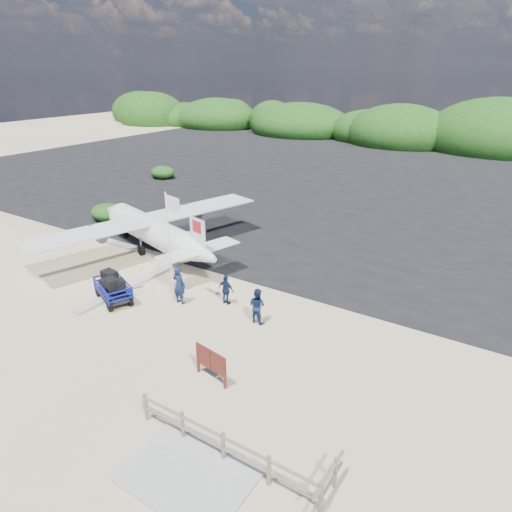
{
  "coord_description": "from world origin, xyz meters",
  "views": [
    {
      "loc": [
        12.04,
        -12.67,
        10.38
      ],
      "look_at": [
        0.81,
        4.77,
        1.69
      ],
      "focal_mm": 32.0,
      "sensor_mm": 36.0,
      "label": 1
    }
  ],
  "objects_px": {
    "baggage_cart": "(115,301)",
    "crew_b": "(257,306)",
    "signboard": "(212,380)",
    "crew_a": "(179,285)",
    "crew_c": "(226,290)",
    "aircraft_small": "(281,164)",
    "flagpole": "(174,300)"
  },
  "relations": [
    {
      "from": "flagpole",
      "to": "crew_c",
      "type": "xyz_separation_m",
      "value": [
        2.38,
        1.06,
        0.73
      ]
    },
    {
      "from": "signboard",
      "to": "crew_a",
      "type": "xyz_separation_m",
      "value": [
        -4.79,
        3.74,
        0.93
      ]
    },
    {
      "from": "signboard",
      "to": "crew_b",
      "type": "xyz_separation_m",
      "value": [
        -0.79,
        4.25,
        0.81
      ]
    },
    {
      "from": "crew_a",
      "to": "aircraft_small",
      "type": "bearing_deg",
      "value": -67.0
    },
    {
      "from": "baggage_cart",
      "to": "flagpole",
      "type": "height_order",
      "value": "flagpole"
    },
    {
      "from": "baggage_cart",
      "to": "aircraft_small",
      "type": "relative_size",
      "value": 0.32
    },
    {
      "from": "baggage_cart",
      "to": "crew_c",
      "type": "relative_size",
      "value": 1.64
    },
    {
      "from": "flagpole",
      "to": "crew_b",
      "type": "relative_size",
      "value": 3.29
    },
    {
      "from": "flagpole",
      "to": "crew_c",
      "type": "bearing_deg",
      "value": 23.99
    },
    {
      "from": "crew_b",
      "to": "crew_c",
      "type": "distance_m",
      "value": 2.18
    },
    {
      "from": "crew_a",
      "to": "flagpole",
      "type": "bearing_deg",
      "value": -4.57
    },
    {
      "from": "signboard",
      "to": "crew_a",
      "type": "height_order",
      "value": "crew_a"
    },
    {
      "from": "baggage_cart",
      "to": "crew_b",
      "type": "relative_size",
      "value": 1.49
    },
    {
      "from": "crew_c",
      "to": "signboard",
      "type": "bearing_deg",
      "value": 123.48
    },
    {
      "from": "flagpole",
      "to": "signboard",
      "type": "bearing_deg",
      "value": -35.77
    },
    {
      "from": "flagpole",
      "to": "crew_b",
      "type": "bearing_deg",
      "value": 5.81
    },
    {
      "from": "baggage_cart",
      "to": "signboard",
      "type": "distance_m",
      "value": 7.85
    },
    {
      "from": "crew_b",
      "to": "aircraft_small",
      "type": "relative_size",
      "value": 0.21
    },
    {
      "from": "flagpole",
      "to": "crew_c",
      "type": "distance_m",
      "value": 2.7
    },
    {
      "from": "crew_b",
      "to": "aircraft_small",
      "type": "height_order",
      "value": "crew_b"
    },
    {
      "from": "signboard",
      "to": "aircraft_small",
      "type": "xyz_separation_m",
      "value": [
        -17.32,
        35.1,
        0.0
      ]
    },
    {
      "from": "crew_a",
      "to": "crew_b",
      "type": "xyz_separation_m",
      "value": [
        4.0,
        0.5,
        -0.13
      ]
    },
    {
      "from": "crew_b",
      "to": "aircraft_small",
      "type": "distance_m",
      "value": 35.01
    },
    {
      "from": "signboard",
      "to": "aircraft_small",
      "type": "distance_m",
      "value": 39.14
    },
    {
      "from": "baggage_cart",
      "to": "crew_b",
      "type": "height_order",
      "value": "crew_b"
    },
    {
      "from": "flagpole",
      "to": "signboard",
      "type": "distance_m",
      "value": 6.49
    },
    {
      "from": "flagpole",
      "to": "baggage_cart",
      "type": "bearing_deg",
      "value": -144.67
    },
    {
      "from": "baggage_cart",
      "to": "crew_a",
      "type": "xyz_separation_m",
      "value": [
        2.76,
        1.57,
        0.93
      ]
    },
    {
      "from": "signboard",
      "to": "crew_b",
      "type": "height_order",
      "value": "crew_b"
    },
    {
      "from": "baggage_cart",
      "to": "crew_a",
      "type": "bearing_deg",
      "value": 52.4
    },
    {
      "from": "crew_a",
      "to": "signboard",
      "type": "bearing_deg",
      "value": 143.21
    },
    {
      "from": "aircraft_small",
      "to": "flagpole",
      "type": "bearing_deg",
      "value": 67.76
    }
  ]
}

